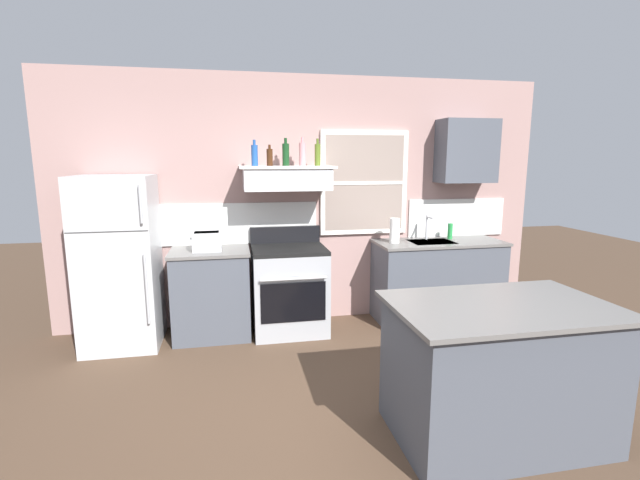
# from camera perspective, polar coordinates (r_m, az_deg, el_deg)

# --- Properties ---
(ground_plane) EXTENTS (16.00, 16.00, 0.00)m
(ground_plane) POSITION_cam_1_polar(r_m,az_deg,el_deg) (3.33, 5.29, -22.80)
(ground_plane) COLOR #4C3828
(back_wall) EXTENTS (5.40, 0.11, 2.70)m
(back_wall) POSITION_cam_1_polar(r_m,az_deg,el_deg) (4.99, -1.39, 4.97)
(back_wall) COLOR gray
(back_wall) RESTS_ON ground_plane
(refrigerator) EXTENTS (0.70, 0.72, 1.67)m
(refrigerator) POSITION_cam_1_polar(r_m,az_deg,el_deg) (4.74, -24.17, -2.60)
(refrigerator) COLOR #B7BABC
(refrigerator) RESTS_ON ground_plane
(counter_left_of_stove) EXTENTS (0.79, 0.63, 0.91)m
(counter_left_of_stove) POSITION_cam_1_polar(r_m,az_deg,el_deg) (4.77, -13.63, -6.55)
(counter_left_of_stove) COLOR #474C56
(counter_left_of_stove) RESTS_ON ground_plane
(toaster) EXTENTS (0.30, 0.20, 0.19)m
(toaster) POSITION_cam_1_polar(r_m,az_deg,el_deg) (4.60, -14.19, -0.13)
(toaster) COLOR silver
(toaster) RESTS_ON counter_left_of_stove
(stove_range) EXTENTS (0.76, 0.69, 1.09)m
(stove_range) POSITION_cam_1_polar(r_m,az_deg,el_deg) (4.76, -3.94, -6.21)
(stove_range) COLOR #9EA0A5
(stove_range) RESTS_ON ground_plane
(range_hood_shelf) EXTENTS (0.96, 0.52, 0.24)m
(range_hood_shelf) POSITION_cam_1_polar(r_m,az_deg,el_deg) (4.67, -4.27, 7.91)
(range_hood_shelf) COLOR silver
(bottle_blue_liqueur) EXTENTS (0.07, 0.07, 0.26)m
(bottle_blue_liqueur) POSITION_cam_1_polar(r_m,az_deg,el_deg) (4.59, -8.33, 10.66)
(bottle_blue_liqueur) COLOR #1E478C
(bottle_blue_liqueur) RESTS_ON range_hood_shelf
(bottle_brown_stout) EXTENTS (0.06, 0.06, 0.21)m
(bottle_brown_stout) POSITION_cam_1_polar(r_m,az_deg,el_deg) (4.62, -6.43, 10.46)
(bottle_brown_stout) COLOR #381E0F
(bottle_brown_stout) RESTS_ON range_hood_shelf
(bottle_dark_green_wine) EXTENTS (0.07, 0.07, 0.28)m
(bottle_dark_green_wine) POSITION_cam_1_polar(r_m,az_deg,el_deg) (4.69, -4.38, 10.84)
(bottle_dark_green_wine) COLOR #143819
(bottle_dark_green_wine) RESTS_ON range_hood_shelf
(bottle_rose_pink) EXTENTS (0.07, 0.07, 0.29)m
(bottle_rose_pink) POSITION_cam_1_polar(r_m,az_deg,el_deg) (4.69, -2.25, 10.91)
(bottle_rose_pink) COLOR #C67F84
(bottle_rose_pink) RESTS_ON range_hood_shelf
(bottle_olive_oil_square) EXTENTS (0.06, 0.06, 0.28)m
(bottle_olive_oil_square) POSITION_cam_1_polar(r_m,az_deg,el_deg) (4.70, -0.32, 10.85)
(bottle_olive_oil_square) COLOR #4C601E
(bottle_olive_oil_square) RESTS_ON range_hood_shelf
(counter_right_with_sink) EXTENTS (1.43, 0.63, 0.91)m
(counter_right_with_sink) POSITION_cam_1_polar(r_m,az_deg,el_deg) (5.28, 14.69, -4.96)
(counter_right_with_sink) COLOR #474C56
(counter_right_with_sink) RESTS_ON ground_plane
(sink_faucet) EXTENTS (0.03, 0.17, 0.28)m
(sink_faucet) POSITION_cam_1_polar(r_m,az_deg,el_deg) (5.20, 13.55, 1.92)
(sink_faucet) COLOR silver
(sink_faucet) RESTS_ON counter_right_with_sink
(paper_towel_roll) EXTENTS (0.11, 0.11, 0.27)m
(paper_towel_roll) POSITION_cam_1_polar(r_m,az_deg,el_deg) (4.95, 9.48, 1.20)
(paper_towel_roll) COLOR white
(paper_towel_roll) RESTS_ON counter_right_with_sink
(dish_soap_bottle) EXTENTS (0.06, 0.06, 0.18)m
(dish_soap_bottle) POSITION_cam_1_polar(r_m,az_deg,el_deg) (5.34, 16.23, 1.09)
(dish_soap_bottle) COLOR #268C3F
(dish_soap_bottle) RESTS_ON counter_right_with_sink
(kitchen_island) EXTENTS (1.40, 0.90, 0.91)m
(kitchen_island) POSITION_cam_1_polar(r_m,az_deg,el_deg) (3.25, 21.63, -15.19)
(kitchen_island) COLOR #474C56
(kitchen_island) RESTS_ON ground_plane
(upper_cabinet_right) EXTENTS (0.64, 0.32, 0.70)m
(upper_cabinet_right) POSITION_cam_1_polar(r_m,az_deg,el_deg) (5.39, 18.16, 10.69)
(upper_cabinet_right) COLOR #474C56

